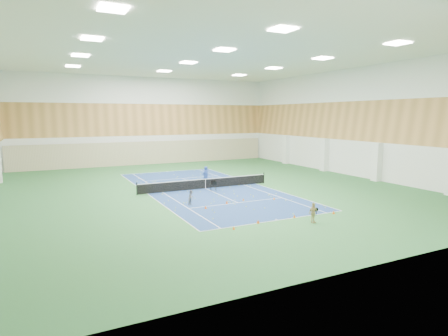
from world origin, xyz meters
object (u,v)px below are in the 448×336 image
object	(u,v)px
tennis_net	(205,183)
child_court	(191,197)
ball_cart	(213,186)
coach	(206,176)
child_apron	(313,213)

from	to	relation	value
tennis_net	child_court	xyz separation A→B (m)	(-3.49, -5.35, 0.01)
ball_cart	coach	bearing A→B (deg)	99.52
ball_cart	child_apron	bearing A→B (deg)	-67.33
child_court	ball_cart	bearing A→B (deg)	10.32
tennis_net	coach	xyz separation A→B (m)	(0.44, 1.00, 0.43)
child_apron	ball_cart	world-z (taller)	child_apron
coach	ball_cart	bearing A→B (deg)	63.49
child_court	child_apron	size ratio (longest dim) A/B	0.86
child_court	ball_cart	world-z (taller)	child_court
tennis_net	child_apron	world-z (taller)	child_apron
child_court	ball_cart	size ratio (longest dim) A/B	1.22
child_apron	ball_cart	xyz separation A→B (m)	(-1.49, 11.99, -0.19)
coach	child_apron	size ratio (longest dim) A/B	1.49
child_apron	ball_cart	bearing A→B (deg)	87.21
coach	child_court	world-z (taller)	coach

